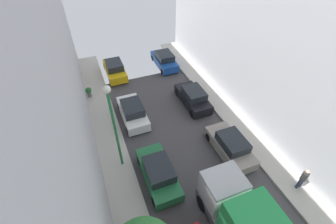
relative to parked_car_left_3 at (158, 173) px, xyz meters
The scene contains 11 objects.
ground 4.91m from the parked_car_left_3, 56.26° to the right, with size 32.00×32.00×0.00m, color #423F42.
sidewalk_right 8.72m from the parked_car_left_3, 27.70° to the right, with size 2.00×44.00×0.15m, color #B7B2A8.
parked_car_left_3 is the anchor object (origin of this frame).
parked_car_left_4 6.17m from the parked_car_left_3, 90.00° to the left, with size 1.78×4.20×1.57m.
parked_car_left_5 13.24m from the parked_car_left_3, 90.00° to the left, with size 1.78×4.20×1.57m.
parked_car_right_2 5.40m from the parked_car_left_3, ahead, with size 1.78×4.20×1.57m.
parked_car_right_3 8.16m from the parked_car_left_3, 48.56° to the left, with size 1.78×4.20×1.57m.
parked_car_right_4 14.22m from the parked_car_left_3, 67.69° to the left, with size 1.78×4.20×1.57m.
pedestrian 8.67m from the parked_car_left_3, 25.57° to the right, with size 0.40×0.36×1.72m.
potted_plant_1 10.78m from the parked_car_left_3, 105.94° to the left, with size 0.54×0.54×0.93m.
lamp_post 4.47m from the parked_car_left_3, 134.23° to the left, with size 0.44×0.44×6.38m.
Camera 1 is at (-5.21, -3.97, 13.21)m, focal length 24.94 mm.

